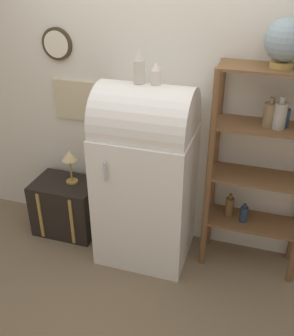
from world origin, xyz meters
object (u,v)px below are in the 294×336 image
object	(u,v)px
desk_lamp	(70,158)
globe	(285,41)
suitcase_trunk	(67,206)
refrigerator	(146,173)
vase_center	(156,74)
vase_left	(139,67)

from	to	relation	value
desk_lamp	globe	bearing A→B (deg)	0.76
suitcase_trunk	refrigerator	bearing A→B (deg)	-4.81
refrigerator	desk_lamp	distance (m)	0.76
refrigerator	desk_lamp	world-z (taller)	refrigerator
suitcase_trunk	desk_lamp	bearing A→B (deg)	28.01
globe	vase_center	distance (m)	0.89
suitcase_trunk	desk_lamp	world-z (taller)	desk_lamp
globe	vase_center	size ratio (longest dim) A/B	1.98
suitcase_trunk	vase_center	xyz separation A→B (m)	(0.89, -0.06, 1.36)
vase_left	desk_lamp	world-z (taller)	vase_left
desk_lamp	vase_center	bearing A→B (deg)	-6.31
vase_center	vase_left	bearing A→B (deg)	-177.74
suitcase_trunk	vase_center	bearing A→B (deg)	-3.62
globe	desk_lamp	bearing A→B (deg)	-179.24
suitcase_trunk	desk_lamp	distance (m)	0.51
refrigerator	globe	world-z (taller)	globe
globe	vase_center	xyz separation A→B (m)	(-0.85, -0.11, -0.26)
vase_left	desk_lamp	bearing A→B (deg)	172.16
vase_left	suitcase_trunk	bearing A→B (deg)	175.41
refrigerator	suitcase_trunk	bearing A→B (deg)	175.19
suitcase_trunk	vase_center	world-z (taller)	vase_center
refrigerator	vase_left	size ratio (longest dim) A/B	6.05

